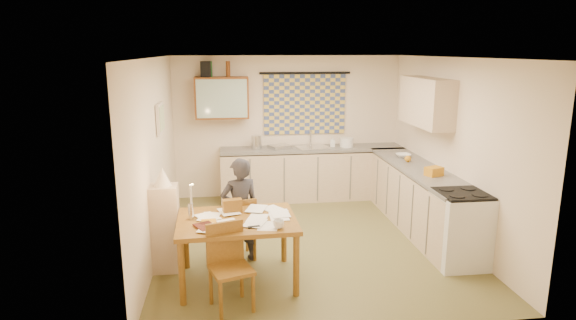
{
  "coord_description": "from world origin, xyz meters",
  "views": [
    {
      "loc": [
        -1.09,
        -6.19,
        2.6
      ],
      "look_at": [
        -0.26,
        0.2,
        1.12
      ],
      "focal_mm": 30.0,
      "sensor_mm": 36.0,
      "label": 1
    }
  ],
  "objects": [
    {
      "name": "counter_back",
      "position": [
        0.44,
        1.95,
        0.45
      ],
      "size": [
        3.3,
        0.62,
        0.92
      ],
      "color": "tan",
      "rests_on": "floor"
    },
    {
      "name": "book",
      "position": [
        -1.39,
        -1.18,
        0.76
      ],
      "size": [
        0.19,
        0.24,
        0.02
      ],
      "primitive_type": "imported",
      "rotation": [
        0.0,
        0.0,
        0.07
      ],
      "color": "orange",
      "rests_on": "dining_table"
    },
    {
      "name": "mixing_bowl",
      "position": [
        1.01,
        1.95,
        1.0
      ],
      "size": [
        0.32,
        0.32,
        0.16
      ],
      "primitive_type": "cylinder",
      "rotation": [
        0.0,
        0.0,
        0.41
      ],
      "color": "white",
      "rests_on": "counter_back"
    },
    {
      "name": "chair_near",
      "position": [
        -1.09,
        -1.65,
        0.27
      ],
      "size": [
        0.5,
        0.5,
        0.88
      ],
      "rotation": [
        0.0,
        0.0,
        0.31
      ],
      "color": "brown",
      "rests_on": "floor"
    },
    {
      "name": "window_blind",
      "position": [
        0.3,
        2.22,
        1.65
      ],
      "size": [
        1.45,
        0.03,
        1.05
      ],
      "primitive_type": "cube",
      "color": "#3A4B82",
      "rests_on": "wall_back"
    },
    {
      "name": "print_canvas",
      "position": [
        -1.95,
        0.4,
        1.7
      ],
      "size": [
        0.01,
        0.42,
        0.32
      ],
      "primitive_type": "cube",
      "color": "silver",
      "rests_on": "wall_left"
    },
    {
      "name": "bottle_brown",
      "position": [
        -1.03,
        2.08,
        2.28
      ],
      "size": [
        0.07,
        0.07,
        0.26
      ],
      "primitive_type": "cylinder",
      "rotation": [
        0.0,
        0.0,
        -0.02
      ],
      "color": "#5E2D0E",
      "rests_on": "wall_cabinet"
    },
    {
      "name": "speaker",
      "position": [
        -1.39,
        2.08,
        2.28
      ],
      "size": [
        0.19,
        0.22,
        0.26
      ],
      "primitive_type": "cube",
      "rotation": [
        0.0,
        0.0,
        -0.17
      ],
      "color": "black",
      "rests_on": "wall_cabinet"
    },
    {
      "name": "bottle_green",
      "position": [
        -1.34,
        2.08,
        2.28
      ],
      "size": [
        0.07,
        0.07,
        0.26
      ],
      "primitive_type": "cylinder",
      "rotation": [
        0.0,
        0.0,
        -0.07
      ],
      "color": "#195926",
      "rests_on": "wall_cabinet"
    },
    {
      "name": "shelf_stand",
      "position": [
        -1.84,
        -0.67,
        0.53
      ],
      "size": [
        0.32,
        0.3,
        1.05
      ],
      "primitive_type": "cube",
      "color": "tan",
      "rests_on": "floor"
    },
    {
      "name": "chair_far",
      "position": [
        -0.97,
        -0.45,
        0.25
      ],
      "size": [
        0.45,
        0.45,
        0.82
      ],
      "rotation": [
        0.0,
        0.0,
        3.4
      ],
      "color": "brown",
      "rests_on": "floor"
    },
    {
      "name": "wall_cabinet",
      "position": [
        -1.15,
        2.08,
        1.8
      ],
      "size": [
        0.9,
        0.34,
        0.7
      ],
      "primitive_type": "cube",
      "color": "#5E2D0E",
      "rests_on": "wall_back"
    },
    {
      "name": "bowl",
      "position": [
        1.7,
        1.0,
        0.95
      ],
      "size": [
        0.26,
        0.26,
        0.06
      ],
      "primitive_type": "imported",
      "rotation": [
        0.0,
        0.0,
        -0.05
      ],
      "color": "white",
      "rests_on": "counter_right"
    },
    {
      "name": "dish_rack",
      "position": [
        -0.17,
        1.95,
        0.95
      ],
      "size": [
        0.44,
        0.41,
        0.06
      ],
      "primitive_type": "cube",
      "rotation": [
        0.0,
        0.0,
        0.41
      ],
      "color": "silver",
      "rests_on": "counter_back"
    },
    {
      "name": "candle_holder",
      "position": [
        -1.51,
        -1.01,
        0.84
      ],
      "size": [
        0.06,
        0.06,
        0.18
      ],
      "primitive_type": "cylinder",
      "rotation": [
        0.0,
        0.0,
        -0.05
      ],
      "color": "silver",
      "rests_on": "dining_table"
    },
    {
      "name": "mug",
      "position": [
        -0.57,
        -1.41,
        0.8
      ],
      "size": [
        0.18,
        0.18,
        0.09
      ],
      "primitive_type": "imported",
      "rotation": [
        0.0,
        0.0,
        0.26
      ],
      "color": "white",
      "rests_on": "dining_table"
    },
    {
      "name": "wall_cabinet_glass",
      "position": [
        -1.15,
        1.91,
        1.8
      ],
      "size": [
        0.84,
        0.02,
        0.64
      ],
      "primitive_type": "cube",
      "color": "#99B2A5",
      "rests_on": "wall_back"
    },
    {
      "name": "wall_right",
      "position": [
        2.01,
        0.0,
        1.25
      ],
      "size": [
        0.02,
        4.5,
        2.5
      ],
      "primitive_type": "cube",
      "color": "beige",
      "rests_on": "floor"
    },
    {
      "name": "candle",
      "position": [
        -1.5,
        -1.01,
        1.04
      ],
      "size": [
        0.03,
        0.03,
        0.22
      ],
      "primitive_type": "cylinder",
      "rotation": [
        0.0,
        0.0,
        -0.14
      ],
      "color": "white",
      "rests_on": "dining_table"
    },
    {
      "name": "orange_bag",
      "position": [
        1.7,
        -0.15,
        0.98
      ],
      "size": [
        0.26,
        0.23,
        0.12
      ],
      "primitive_type": "cube",
      "rotation": [
        0.0,
        0.0,
        0.38
      ],
      "color": "orange",
      "rests_on": "counter_right"
    },
    {
      "name": "soap_bottle",
      "position": [
        0.77,
        2.0,
        1.01
      ],
      "size": [
        0.11,
        0.11,
        0.18
      ],
      "primitive_type": "imported",
      "rotation": [
        0.0,
        0.0,
        -0.2
      ],
      "color": "white",
      "rests_on": "counter_back"
    },
    {
      "name": "ceiling",
      "position": [
        0.0,
        0.0,
        2.51
      ],
      "size": [
        4.0,
        4.5,
        0.02
      ],
      "primitive_type": "cube",
      "color": "white",
      "rests_on": "floor"
    },
    {
      "name": "framed_print",
      "position": [
        -1.97,
        0.4,
        1.7
      ],
      "size": [
        0.04,
        0.5,
        0.4
      ],
      "primitive_type": "cube",
      "color": "beige",
      "rests_on": "wall_left"
    },
    {
      "name": "sink",
      "position": [
        0.41,
        1.95,
        0.88
      ],
      "size": [
        0.63,
        0.55,
        0.1
      ],
      "primitive_type": "cube",
      "rotation": [
        0.0,
        0.0,
        0.19
      ],
      "color": "silver",
      "rests_on": "counter_back"
    },
    {
      "name": "eyeglasses",
      "position": [
        -0.83,
        -1.36,
        0.76
      ],
      "size": [
        0.14,
        0.07,
        0.02
      ],
      "primitive_type": "cube",
      "rotation": [
        0.0,
        0.0,
        0.17
      ],
      "color": "black",
      "rests_on": "dining_table"
    },
    {
      "name": "wall_left",
      "position": [
        -2.01,
        0.0,
        1.25
      ],
      "size": [
        0.02,
        4.5,
        2.5
      ],
      "primitive_type": "cube",
      "color": "beige",
      "rests_on": "floor"
    },
    {
      "name": "wall_front",
      "position": [
        0.0,
        -2.26,
        1.25
      ],
      "size": [
        4.0,
        0.02,
        2.5
      ],
      "primitive_type": "cube",
      "color": "beige",
      "rests_on": "floor"
    },
    {
      "name": "fruit_orange",
      "position": [
        1.65,
        0.67,
        0.97
      ],
      "size": [
        0.1,
        0.1,
        0.1
      ],
      "primitive_type": "sphere",
      "color": "orange",
      "rests_on": "counter_right"
    },
    {
      "name": "person",
      "position": [
        -0.95,
        -0.52,
        0.66
      ],
      "size": [
        0.65,
        0.56,
        1.32
      ],
      "primitive_type": "imported",
      "rotation": [
        0.0,
        0.0,
        3.41
      ],
      "color": "black",
      "rests_on": "floor"
    },
    {
      "name": "stove",
      "position": [
        1.7,
        -0.98,
        0.46
      ],
      "size": [
        0.6,
        0.6,
        0.93
      ],
      "color": "white",
      "rests_on": "floor"
    },
    {
      "name": "magazine",
      "position": [
        -1.42,
        -1.34,
        0.76
      ],
      "size": [
        0.4,
        0.41,
        0.02
      ],
      "primitive_type": "imported",
      "rotation": [
        0.0,
        0.0,
        0.47
      ],
      "color": "maroon",
      "rests_on": "dining_table"
    },
    {
      "name": "curtain_rod",
      "position": [
        0.3,
        2.2,
        2.2
      ],
      "size": [
        1.6,
        0.04,
        0.04
      ],
      "primitive_type": "cylinder",
      "rotation": [
        0.0,
        1.57,
        0.0
      ],
      "color": "black",
      "rests_on": "wall_back"
    },
    {
      "name": "counter_right",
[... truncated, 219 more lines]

